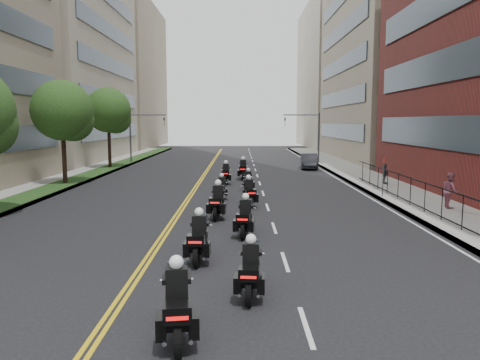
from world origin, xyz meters
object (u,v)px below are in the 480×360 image
object	(u,v)px
motorcycle_4	(218,203)
motorcycle_2	(199,240)
motorcycle_0	(177,307)
motorcycle_6	(222,189)
motorcycle_5	(249,194)
motorcycle_8	(226,175)
motorcycle_7	(248,182)
motorcycle_1	(251,272)
parked_sedan	(309,161)
motorcycle_3	(245,219)
pedestrian_c	(385,174)
pedestrian_b	(450,190)
motorcycle_9	(243,170)

from	to	relation	value
motorcycle_4	motorcycle_2	bearing A→B (deg)	-87.35
motorcycle_0	motorcycle_6	xyz separation A→B (m)	(0.24, 18.60, -0.12)
motorcycle_5	motorcycle_8	world-z (taller)	motorcycle_8
motorcycle_5	motorcycle_7	world-z (taller)	motorcycle_5
motorcycle_1	parked_sedan	xyz separation A→B (m)	(6.60, 34.19, 0.08)
motorcycle_1	parked_sedan	size ratio (longest dim) A/B	0.50
motorcycle_6	motorcycle_0	bearing A→B (deg)	-90.92
motorcycle_3	parked_sedan	bearing A→B (deg)	83.37
motorcycle_6	pedestrian_c	bearing A→B (deg)	25.69
motorcycle_6	motorcycle_7	size ratio (longest dim) A/B	0.99
motorcycle_5	pedestrian_c	world-z (taller)	motorcycle_5
motorcycle_1	motorcycle_2	xyz separation A→B (m)	(-1.66, 3.21, 0.05)
motorcycle_6	motorcycle_7	world-z (taller)	motorcycle_7
motorcycle_6	motorcycle_7	xyz separation A→B (m)	(1.69, 3.23, 0.00)
motorcycle_1	motorcycle_7	distance (m)	19.31
parked_sedan	pedestrian_b	distance (m)	22.39
pedestrian_c	motorcycle_4	bearing A→B (deg)	144.84
pedestrian_b	motorcycle_7	bearing A→B (deg)	64.57
motorcycle_4	motorcycle_6	world-z (taller)	motorcycle_4
motorcycle_1	pedestrian_b	size ratio (longest dim) A/B	1.22
pedestrian_b	parked_sedan	bearing A→B (deg)	19.46
motorcycle_3	pedestrian_b	xyz separation A→B (m)	(10.85, 5.46, 0.39)
motorcycle_0	motorcycle_9	world-z (taller)	motorcycle_9
motorcycle_3	motorcycle_4	xyz separation A→B (m)	(-1.29, 3.52, 0.05)
motorcycle_2	motorcycle_7	bearing A→B (deg)	84.87
motorcycle_0	motorcycle_8	bearing A→B (deg)	81.37
motorcycle_1	pedestrian_c	xyz separation A→B (m)	(10.31, 21.75, 0.22)
motorcycle_3	pedestrian_b	world-z (taller)	pedestrian_b
motorcycle_4	motorcycle_8	size ratio (longest dim) A/B	1.06
motorcycle_0	motorcycle_7	xyz separation A→B (m)	(1.93, 21.83, -0.11)
motorcycle_3	motorcycle_4	size ratio (longest dim) A/B	0.93
motorcycle_9	pedestrian_c	xyz separation A→B (m)	(10.33, -3.89, 0.16)
motorcycle_9	motorcycle_7	bearing A→B (deg)	-85.66
motorcycle_9	motorcycle_4	bearing A→B (deg)	-93.56
motorcycle_5	motorcycle_7	size ratio (longest dim) A/B	1.13
motorcycle_5	pedestrian_c	distance (m)	13.03
motorcycle_6	parked_sedan	world-z (taller)	motorcycle_6
motorcycle_1	motorcycle_2	bearing A→B (deg)	122.13
motorcycle_8	motorcycle_9	world-z (taller)	motorcycle_9
pedestrian_b	motorcycle_8	bearing A→B (deg)	57.54
motorcycle_7	motorcycle_9	bearing A→B (deg)	88.86
motorcycle_7	pedestrian_b	bearing A→B (deg)	-38.22
parked_sedan	pedestrian_c	size ratio (longest dim) A/B	3.08
motorcycle_5	motorcycle_8	distance (m)	9.42
motorcycle_1	pedestrian_c	size ratio (longest dim) A/B	1.54
motorcycle_1	motorcycle_5	size ratio (longest dim) A/B	0.97
motorcycle_4	parked_sedan	xyz separation A→B (m)	(7.96, 23.94, 0.01)
motorcycle_3	motorcycle_9	bearing A→B (deg)	96.90
motorcycle_9	pedestrian_b	distance (m)	17.26
motorcycle_1	pedestrian_c	world-z (taller)	motorcycle_1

